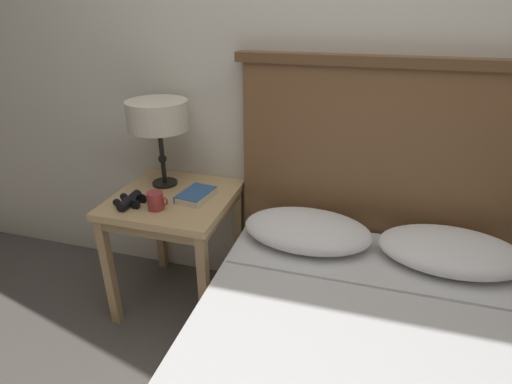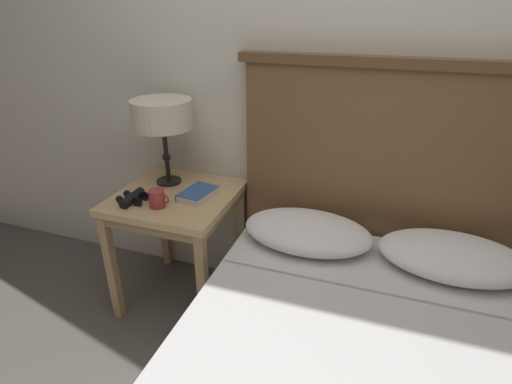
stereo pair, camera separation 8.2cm
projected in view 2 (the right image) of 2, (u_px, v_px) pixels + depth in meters
name	position (u px, v px, depth m)	size (l,w,h in m)	color
wall_back	(337.00, 56.00, 1.80)	(8.00, 0.06, 2.60)	beige
nightstand	(177.00, 209.00, 2.05)	(0.58, 0.58, 0.65)	tan
table_lamp	(162.00, 116.00, 1.98)	(0.30, 0.30, 0.44)	black
book_on_nightstand	(198.00, 194.00, 1.96)	(0.16, 0.21, 0.04)	silver
binoculars_pair	(132.00, 198.00, 1.91)	(0.14, 0.16, 0.05)	black
coffee_mug	(157.00, 198.00, 1.86)	(0.10, 0.08, 0.08)	#993333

